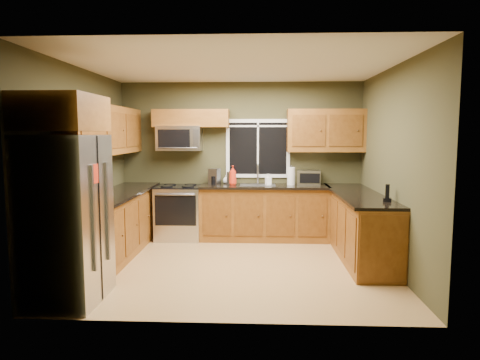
# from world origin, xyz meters

# --- Properties ---
(floor) EXTENTS (4.20, 4.20, 0.00)m
(floor) POSITION_xyz_m (0.00, 0.00, 0.00)
(floor) COLOR #A67E49
(floor) RESTS_ON ground
(ceiling) EXTENTS (4.20, 4.20, 0.00)m
(ceiling) POSITION_xyz_m (0.00, 0.00, 2.70)
(ceiling) COLOR white
(ceiling) RESTS_ON back_wall
(back_wall) EXTENTS (4.20, 0.00, 4.20)m
(back_wall) POSITION_xyz_m (0.00, 1.80, 1.35)
(back_wall) COLOR #39371F
(back_wall) RESTS_ON ground
(front_wall) EXTENTS (4.20, 0.00, 4.20)m
(front_wall) POSITION_xyz_m (0.00, -1.80, 1.35)
(front_wall) COLOR #39371F
(front_wall) RESTS_ON ground
(left_wall) EXTENTS (0.00, 3.60, 3.60)m
(left_wall) POSITION_xyz_m (-2.10, 0.00, 1.35)
(left_wall) COLOR #39371F
(left_wall) RESTS_ON ground
(right_wall) EXTENTS (0.00, 3.60, 3.60)m
(right_wall) POSITION_xyz_m (2.10, 0.00, 1.35)
(right_wall) COLOR #39371F
(right_wall) RESTS_ON ground
(window) EXTENTS (1.12, 0.03, 1.02)m
(window) POSITION_xyz_m (0.30, 1.78, 1.55)
(window) COLOR white
(window) RESTS_ON back_wall
(base_cabinets_left) EXTENTS (0.60, 2.65, 0.90)m
(base_cabinets_left) POSITION_xyz_m (-1.80, 0.48, 0.45)
(base_cabinets_left) COLOR brown
(base_cabinets_left) RESTS_ON ground
(countertop_left) EXTENTS (0.65, 2.65, 0.04)m
(countertop_left) POSITION_xyz_m (-1.78, 0.48, 0.92)
(countertop_left) COLOR black
(countertop_left) RESTS_ON base_cabinets_left
(base_cabinets_back) EXTENTS (2.17, 0.60, 0.90)m
(base_cabinets_back) POSITION_xyz_m (0.42, 1.50, 0.45)
(base_cabinets_back) COLOR brown
(base_cabinets_back) RESTS_ON ground
(countertop_back) EXTENTS (2.17, 0.65, 0.04)m
(countertop_back) POSITION_xyz_m (0.42, 1.48, 0.92)
(countertop_back) COLOR black
(countertop_back) RESTS_ON base_cabinets_back
(base_cabinets_peninsula) EXTENTS (0.60, 2.52, 0.90)m
(base_cabinets_peninsula) POSITION_xyz_m (1.80, 0.54, 0.45)
(base_cabinets_peninsula) COLOR brown
(base_cabinets_peninsula) RESTS_ON ground
(countertop_peninsula) EXTENTS (0.65, 2.50, 0.04)m
(countertop_peninsula) POSITION_xyz_m (1.78, 0.55, 0.92)
(countertop_peninsula) COLOR black
(countertop_peninsula) RESTS_ON base_cabinets_peninsula
(upper_cabinets_left) EXTENTS (0.33, 2.65, 0.72)m
(upper_cabinets_left) POSITION_xyz_m (-1.94, 0.48, 1.86)
(upper_cabinets_left) COLOR brown
(upper_cabinets_left) RESTS_ON left_wall
(upper_cabinets_back_left) EXTENTS (1.30, 0.33, 0.30)m
(upper_cabinets_back_left) POSITION_xyz_m (-0.85, 1.64, 2.07)
(upper_cabinets_back_left) COLOR brown
(upper_cabinets_back_left) RESTS_ON back_wall
(upper_cabinets_back_right) EXTENTS (1.30, 0.33, 0.72)m
(upper_cabinets_back_right) POSITION_xyz_m (1.45, 1.64, 1.86)
(upper_cabinets_back_right) COLOR brown
(upper_cabinets_back_right) RESTS_ON back_wall
(upper_cabinet_over_fridge) EXTENTS (0.72, 0.90, 0.38)m
(upper_cabinet_over_fridge) POSITION_xyz_m (-1.74, -1.30, 2.03)
(upper_cabinet_over_fridge) COLOR brown
(upper_cabinet_over_fridge) RESTS_ON left_wall
(refrigerator) EXTENTS (0.74, 0.90, 1.80)m
(refrigerator) POSITION_xyz_m (-1.74, -1.30, 0.90)
(refrigerator) COLOR #B7B7BC
(refrigerator) RESTS_ON ground
(range) EXTENTS (0.76, 0.69, 0.94)m
(range) POSITION_xyz_m (-1.05, 1.47, 0.47)
(range) COLOR #B7B7BC
(range) RESTS_ON ground
(microwave) EXTENTS (0.76, 0.41, 0.42)m
(microwave) POSITION_xyz_m (-1.05, 1.61, 1.73)
(microwave) COLOR #B7B7BC
(microwave) RESTS_ON back_wall
(sink) EXTENTS (0.60, 0.42, 0.36)m
(sink) POSITION_xyz_m (0.30, 1.49, 0.95)
(sink) COLOR slate
(sink) RESTS_ON countertop_back
(toaster_oven) EXTENTS (0.42, 0.34, 0.25)m
(toaster_oven) POSITION_xyz_m (1.17, 1.61, 1.06)
(toaster_oven) COLOR #B7B7BC
(toaster_oven) RESTS_ON countertop_back
(coffee_maker) EXTENTS (0.21, 0.25, 0.27)m
(coffee_maker) POSITION_xyz_m (-0.45, 1.59, 1.07)
(coffee_maker) COLOR slate
(coffee_maker) RESTS_ON countertop_back
(kettle) EXTENTS (0.17, 0.17, 0.27)m
(kettle) POSITION_xyz_m (-0.16, 1.56, 1.06)
(kettle) COLOR #B7B7BC
(kettle) RESTS_ON countertop_back
(paper_towel_roll) EXTENTS (0.16, 0.16, 0.33)m
(paper_towel_roll) POSITION_xyz_m (0.87, 1.53, 1.09)
(paper_towel_roll) COLOR white
(paper_towel_roll) RESTS_ON countertop_back
(soap_bottle_a) EXTENTS (0.14, 0.14, 0.33)m
(soap_bottle_a) POSITION_xyz_m (-0.13, 1.51, 1.11)
(soap_bottle_a) COLOR red
(soap_bottle_a) RESTS_ON countertop_back
(soap_bottle_b) EXTENTS (0.11, 0.11, 0.19)m
(soap_bottle_b) POSITION_xyz_m (0.48, 1.52, 1.04)
(soap_bottle_b) COLOR white
(soap_bottle_b) RESTS_ON countertop_back
(soap_bottle_c) EXTENTS (0.14, 0.14, 0.16)m
(soap_bottle_c) POSITION_xyz_m (-0.25, 1.70, 1.02)
(soap_bottle_c) COLOR white
(soap_bottle_c) RESTS_ON countertop_back
(cordless_phone) EXTENTS (0.12, 0.12, 0.22)m
(cordless_phone) POSITION_xyz_m (1.98, -0.18, 1.01)
(cordless_phone) COLOR black
(cordless_phone) RESTS_ON countertop_peninsula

